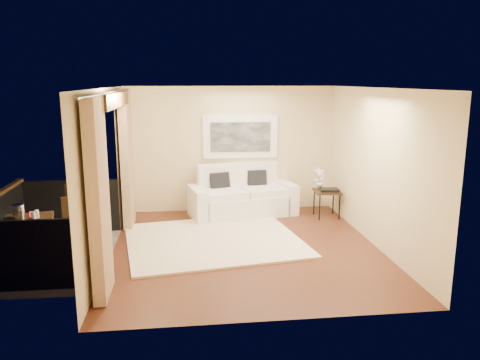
{
  "coord_description": "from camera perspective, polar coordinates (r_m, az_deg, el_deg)",
  "views": [
    {
      "loc": [
        -0.99,
        -7.53,
        2.82
      ],
      "look_at": [
        -0.01,
        0.69,
        1.05
      ],
      "focal_mm": 35.0,
      "sensor_mm": 36.0,
      "label": 1
    }
  ],
  "objects": [
    {
      "name": "side_table",
      "position": [
        9.91,
        10.56,
        -1.58
      ],
      "size": [
        0.56,
        0.56,
        0.57
      ],
      "rotation": [
        0.0,
        0.0,
        -0.08
      ],
      "color": "#301F10",
      "rests_on": "floor"
    },
    {
      "name": "artwork",
      "position": [
        10.14,
        0.05,
        5.27
      ],
      "size": [
        1.62,
        0.07,
        0.92
      ],
      "color": "white",
      "rests_on": "room_shell"
    },
    {
      "name": "room_shell",
      "position": [
        7.62,
        -15.58,
        9.38
      ],
      "size": [
        5.0,
        6.4,
        5.0
      ],
      "color": "white",
      "rests_on": "ground"
    },
    {
      "name": "floor",
      "position": [
        8.1,
        0.68,
        -8.29
      ],
      "size": [
        5.0,
        5.0,
        0.0
      ],
      "primitive_type": "plane",
      "color": "#562919",
      "rests_on": "ground"
    },
    {
      "name": "balcony",
      "position": [
        8.31,
        -22.75,
        -7.45
      ],
      "size": [
        1.81,
        2.6,
        1.17
      ],
      "color": "#605B56",
      "rests_on": "ground"
    },
    {
      "name": "balcony_chair_far",
      "position": [
        8.66,
        -18.72,
        -3.25
      ],
      "size": [
        0.48,
        0.48,
        1.08
      ],
      "rotation": [
        0.0,
        0.0,
        3.12
      ],
      "color": "#301F10",
      "rests_on": "balcony"
    },
    {
      "name": "vase",
      "position": [
        7.44,
        -25.01,
        -4.03
      ],
      "size": [
        0.04,
        0.04,
        0.18
      ],
      "primitive_type": "cylinder",
      "color": "silver",
      "rests_on": "bistro_table"
    },
    {
      "name": "tray",
      "position": [
        9.85,
        10.82,
        -1.18
      ],
      "size": [
        0.41,
        0.32,
        0.05
      ],
      "primitive_type": "cube",
      "rotation": [
        0.0,
        0.0,
        -0.11
      ],
      "color": "black",
      "rests_on": "side_table"
    },
    {
      "name": "sofa",
      "position": [
        10.01,
        0.2,
        -2.07
      ],
      "size": [
        2.36,
        1.38,
        1.06
      ],
      "rotation": [
        0.0,
        0.0,
        0.21
      ],
      "color": "white",
      "rests_on": "floor"
    },
    {
      "name": "curtains",
      "position": [
        7.76,
        -14.94,
        0.63
      ],
      "size": [
        0.16,
        4.8,
        2.64
      ],
      "color": "tan",
      "rests_on": "ground"
    },
    {
      "name": "orchid",
      "position": [
        9.96,
        9.67,
        0.22
      ],
      "size": [
        0.28,
        0.24,
        0.46
      ],
      "primitive_type": "imported",
      "rotation": [
        0.0,
        0.0,
        0.34
      ],
      "color": "white",
      "rests_on": "side_table"
    },
    {
      "name": "balcony_chair_near",
      "position": [
        8.09,
        -19.3,
        -4.81
      ],
      "size": [
        0.52,
        0.53,
        0.97
      ],
      "rotation": [
        0.0,
        0.0,
        0.29
      ],
      "color": "#301F10",
      "rests_on": "balcony"
    },
    {
      "name": "rug",
      "position": [
        8.44,
        -3.25,
        -7.32
      ],
      "size": [
        3.37,
        3.05,
        0.04
      ],
      "primitive_type": "cube",
      "rotation": [
        0.0,
        0.0,
        0.16
      ],
      "color": "#FDE8CB",
      "rests_on": "floor"
    },
    {
      "name": "bistro_table",
      "position": [
        7.65,
        -24.43,
        -4.89
      ],
      "size": [
        0.81,
        0.81,
        0.81
      ],
      "rotation": [
        0.0,
        0.0,
        0.2
      ],
      "color": "#301F10",
      "rests_on": "balcony"
    },
    {
      "name": "candle",
      "position": [
        7.71,
        -24.08,
        -3.82
      ],
      "size": [
        0.06,
        0.06,
        0.07
      ],
      "primitive_type": "cylinder",
      "color": "red",
      "rests_on": "bistro_table"
    },
    {
      "name": "ice_bucket",
      "position": [
        7.71,
        -25.4,
        -3.44
      ],
      "size": [
        0.18,
        0.18,
        0.2
      ],
      "primitive_type": "cylinder",
      "color": "silver",
      "rests_on": "bistro_table"
    },
    {
      "name": "glass_a",
      "position": [
        7.52,
        -23.87,
        -3.99
      ],
      "size": [
        0.06,
        0.06,
        0.12
      ],
      "primitive_type": "cylinder",
      "color": "silver",
      "rests_on": "bistro_table"
    },
    {
      "name": "glass_b",
      "position": [
        7.59,
        -23.52,
        -3.82
      ],
      "size": [
        0.06,
        0.06,
        0.12
      ],
      "primitive_type": "cylinder",
      "color": "white",
      "rests_on": "bistro_table"
    }
  ]
}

